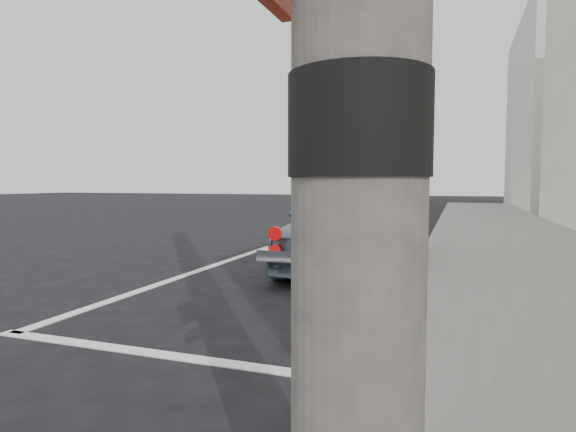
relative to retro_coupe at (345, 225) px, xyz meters
The scene contains 8 objects.
ground 3.37m from the retro_coupe, 104.64° to the right, with size 80.00×80.00×0.00m, color black.
sidewalk 2.70m from the retro_coupe, 27.25° to the right, with size 2.80×40.00×0.15m, color slate.
building_far 17.99m from the retro_coupe, 71.83° to the left, with size 3.50×10.00×8.00m, color beige.
pline_rear 3.78m from the retro_coupe, 95.23° to the right, with size 3.00×0.12×0.01m, color silver.
pline_front 3.35m from the retro_coupe, 95.91° to the left, with size 3.00×0.12×0.01m, color silver.
pline_side 1.85m from the retro_coupe, behind, with size 0.12×7.00×0.01m, color silver.
retro_coupe is the anchor object (origin of this frame).
cat 1.52m from the retro_coupe, 89.65° to the right, with size 0.24×0.45×0.24m.
Camera 1 is at (2.28, -3.19, 1.16)m, focal length 30.00 mm.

